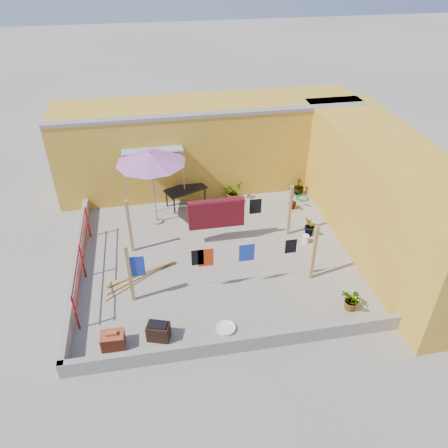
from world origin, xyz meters
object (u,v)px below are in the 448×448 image
(green_hose, at_px, (302,198))
(patio_umbrella, at_px, (151,158))
(water_jug_a, at_px, (305,239))
(plant_back_a, at_px, (233,192))
(outdoor_table, at_px, (185,190))
(brazier, at_px, (158,331))
(water_jug_b, at_px, (308,223))
(brick_stack, at_px, (113,340))
(white_basin, at_px, (226,328))

(green_hose, bearing_deg, patio_umbrella, -173.74)
(water_jug_a, distance_m, plant_back_a, 3.47)
(water_jug_a, bearing_deg, outdoor_table, 139.47)
(patio_umbrella, height_order, outdoor_table, patio_umbrella)
(brazier, xyz_separation_m, water_jug_b, (5.19, 3.94, -0.09))
(patio_umbrella, xyz_separation_m, water_jug_a, (4.58, -2.04, -2.25))
(brick_stack, bearing_deg, plant_back_a, 56.02)
(water_jug_a, xyz_separation_m, water_jug_b, (0.38, 0.85, -0.00))
(water_jug_a, bearing_deg, white_basin, -135.34)
(brazier, height_order, green_hose, brazier)
(water_jug_b, xyz_separation_m, green_hose, (0.41, 1.78, -0.11))
(white_basin, distance_m, plant_back_a, 6.25)
(brazier, bearing_deg, water_jug_b, 37.18)
(brick_stack, height_order, water_jug_a, brick_stack)
(patio_umbrella, relative_size, plant_back_a, 3.70)
(outdoor_table, bearing_deg, patio_umbrella, -139.63)
(outdoor_table, height_order, brazier, outdoor_table)
(water_jug_b, xyz_separation_m, plant_back_a, (-2.15, 2.13, 0.22))
(green_hose, bearing_deg, outdoor_table, 175.40)
(outdoor_table, distance_m, brick_stack, 6.59)
(brazier, bearing_deg, white_basin, -0.74)
(white_basin, xyz_separation_m, green_hose, (3.94, 5.74, -0.01))
(brazier, distance_m, water_jug_a, 5.71)
(white_basin, bearing_deg, plant_back_a, 77.21)
(brazier, xyz_separation_m, water_jug_a, (4.81, 3.08, -0.09))
(patio_umbrella, bearing_deg, green_hose, 6.26)
(outdoor_table, relative_size, white_basin, 3.17)
(water_jug_b, distance_m, green_hose, 1.83)
(water_jug_b, bearing_deg, brick_stack, -147.50)
(brazier, xyz_separation_m, plant_back_a, (3.04, 6.06, 0.13))
(white_basin, distance_m, water_jug_b, 5.30)
(plant_back_a, bearing_deg, white_basin, -102.79)
(outdoor_table, bearing_deg, water_jug_a, -40.53)
(patio_umbrella, distance_m, brazier, 5.57)
(brazier, bearing_deg, green_hose, 45.59)
(brazier, height_order, water_jug_b, brazier)
(outdoor_table, distance_m, brazier, 6.22)
(plant_back_a, bearing_deg, water_jug_a, -59.37)
(plant_back_a, bearing_deg, green_hose, -7.66)
(water_jug_b, height_order, plant_back_a, plant_back_a)
(green_hose, bearing_deg, water_jug_b, -103.02)
(outdoor_table, bearing_deg, brazier, -102.31)
(brick_stack, xyz_separation_m, green_hose, (6.69, 5.78, -0.17))
(brick_stack, xyz_separation_m, brazier, (1.08, 0.06, 0.03))
(white_basin, bearing_deg, brick_stack, -179.17)
(brick_stack, height_order, plant_back_a, plant_back_a)
(brazier, relative_size, white_basin, 1.23)
(green_hose, bearing_deg, brick_stack, -139.16)
(outdoor_table, distance_m, green_hose, 4.33)
(white_basin, bearing_deg, water_jug_a, 44.66)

